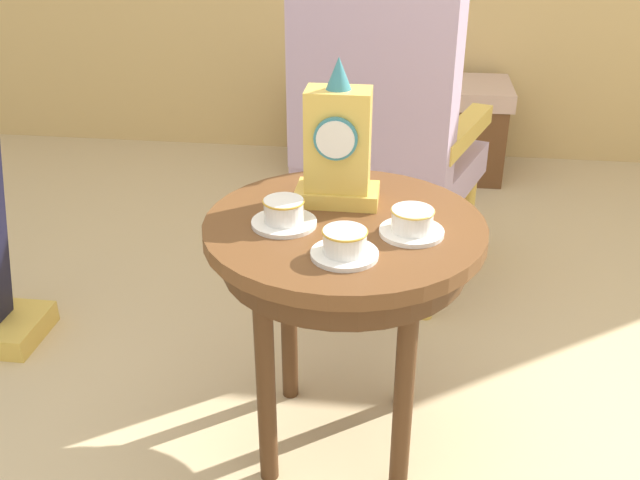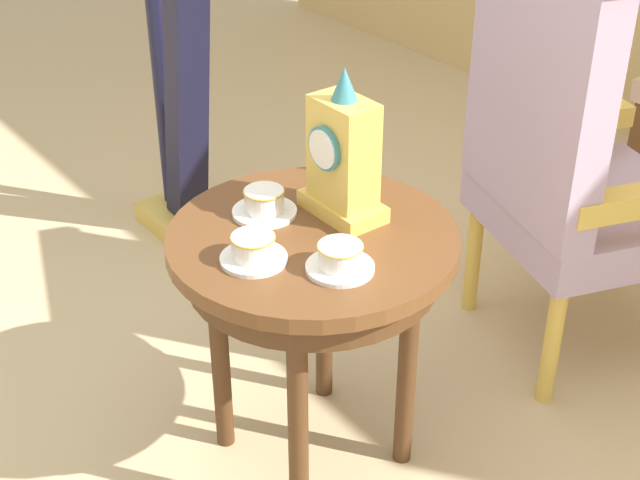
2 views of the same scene
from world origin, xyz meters
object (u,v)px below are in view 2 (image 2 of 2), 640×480
at_px(mantel_clock, 343,158).
at_px(teacup_center, 339,259).
at_px(side_table, 312,265).
at_px(harp, 178,40).
at_px(teacup_left, 264,203).
at_px(armchair, 568,155).
at_px(teacup_right, 253,250).

bearing_deg(mantel_clock, teacup_center, -40.16).
bearing_deg(side_table, mantel_clock, 103.40).
relative_size(mantel_clock, harp, 0.20).
xyz_separation_m(side_table, harp, (-1.09, 0.31, 0.14)).
height_order(teacup_left, teacup_center, teacup_left).
relative_size(teacup_left, armchair, 0.13).
bearing_deg(teacup_right, armchair, 88.02).
distance_m(teacup_left, mantel_clock, 0.20).
relative_size(teacup_right, mantel_clock, 0.41).
bearing_deg(armchair, side_table, -93.75).
xyz_separation_m(mantel_clock, harp, (-1.07, 0.21, -0.07)).
relative_size(side_table, teacup_center, 4.53).
bearing_deg(teacup_left, teacup_right, -41.09).
relative_size(teacup_left, mantel_clock, 0.42).
xyz_separation_m(teacup_center, harp, (-1.24, 0.35, 0.04)).
height_order(teacup_left, harp, harp).
relative_size(teacup_left, harp, 0.08).
relative_size(teacup_left, teacup_center, 1.03).
bearing_deg(harp, teacup_right, -22.88).
height_order(armchair, harp, harp).
bearing_deg(teacup_right, harp, 157.12).
distance_m(teacup_right, mantel_clock, 0.29).
height_order(side_table, teacup_center, teacup_center).
distance_m(mantel_clock, harp, 1.09).
bearing_deg(side_table, teacup_left, -164.77).
xyz_separation_m(mantel_clock, armchair, (0.08, 0.68, -0.16)).
height_order(teacup_left, teacup_right, teacup_left).
bearing_deg(teacup_right, teacup_left, 138.91).
xyz_separation_m(teacup_right, teacup_center, (0.13, 0.11, -0.00)).
bearing_deg(teacup_left, armchair, 77.73).
distance_m(teacup_right, teacup_center, 0.17).
xyz_separation_m(teacup_left, teacup_center, (0.28, -0.01, -0.00)).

